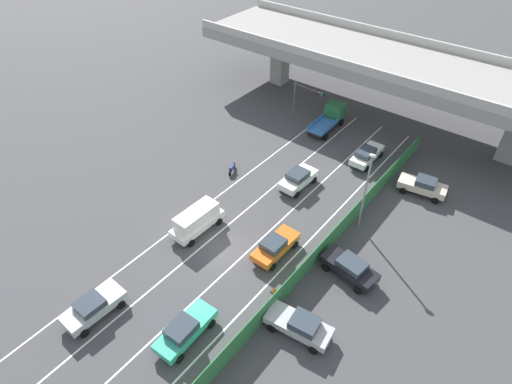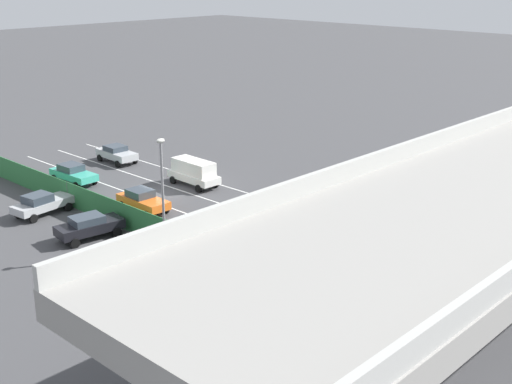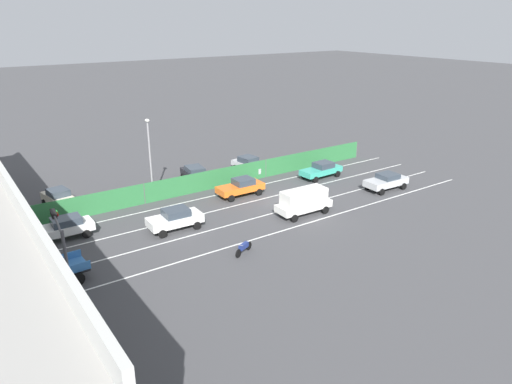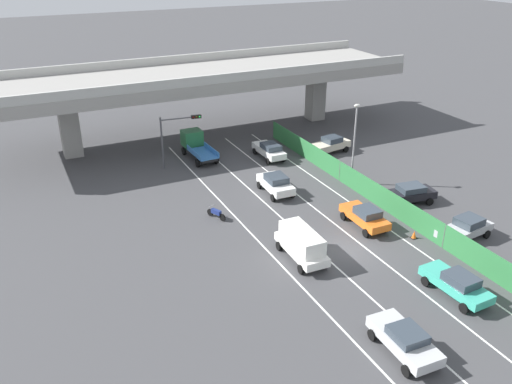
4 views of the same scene
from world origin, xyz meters
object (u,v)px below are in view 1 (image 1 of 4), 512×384
Objects in this scene: car_hatchback_white at (367,154)px; motorcycle at (232,168)px; car_sedan_white at (298,178)px; parked_wagon_silver at (300,325)px; flatbed_truck_blue at (331,116)px; car_van_white at (197,219)px; traffic_light at (305,97)px; car_sedan_silver at (93,307)px; street_lamp at (367,185)px; car_taxi_orange at (275,246)px; parked_sedan_cream at (423,186)px; car_taxi_teal at (185,330)px; parked_sedan_dark at (350,267)px; traffic_cone at (274,290)px.

motorcycle is at bearing -134.71° from car_hatchback_white.
parked_wagon_silver is (8.92, -13.01, -0.05)m from car_sedan_white.
car_van_white is at bearing -90.28° from flatbed_truck_blue.
flatbed_truck_blue is 1.08× the size of traffic_light.
flatbed_truck_blue reaches higher than car_van_white.
traffic_light reaches higher than car_sedan_silver.
street_lamp is at bearing 98.71° from parked_wagon_silver.
car_taxi_orange is 0.98× the size of parked_sedan_cream.
car_van_white is 1.07× the size of parked_sedan_cream.
flatbed_truck_blue is 4.00m from traffic_light.
car_taxi_teal is 30.18m from flatbed_truck_blue.
car_taxi_teal is at bearing -80.08° from car_sedan_white.
flatbed_truck_blue is at bearing 158.23° from parked_sedan_cream.
motorcycle is 14.15m from street_lamp.
car_sedan_silver reaches higher than motorcycle.
traffic_light is (-14.84, 16.06, 2.79)m from parked_sedan_dark.
parked_wagon_silver is 0.64× the size of street_lamp.
traffic_light is (-5.71, 9.48, 2.76)m from car_sedan_white.
street_lamp is at bearing 62.49° from car_taxi_orange.
parked_wagon_silver reaches higher than car_sedan_silver.
parked_sedan_dark is (5.97, 11.46, 0.03)m from car_taxi_teal.
car_sedan_silver is at bearing -117.72° from car_taxi_orange.
car_hatchback_white is 6.57m from parked_sedan_cream.
car_van_white is 0.66× the size of street_lamp.
motorcycle is 0.35× the size of traffic_light.
traffic_light is (-2.38, 19.67, 2.46)m from car_van_white.
car_hatchback_white is at bearing 89.77° from car_taxi_teal.
car_sedan_silver is 12.76m from traffic_cone.
car_hatchback_white is at bearing 97.06° from traffic_cone.
car_sedan_silver is at bearing -85.08° from traffic_light.
parked_sedan_cream reaches higher than traffic_cone.
traffic_light reaches higher than parked_sedan_cream.
flatbed_truck_blue is 27.33m from parked_wagon_silver.
traffic_cone is at bearing 153.86° from parked_wagon_silver.
traffic_cone is at bearing -54.42° from car_taxi_orange.
parked_sedan_dark is (15.55, -4.43, 0.45)m from motorcycle.
motorcycle is 18.81m from parked_wagon_silver.
car_hatchback_white is 15.37m from parked_sedan_dark.
car_van_white is 1.03× the size of parked_wagon_silver.
car_sedan_white is at bearing 18.48° from motorcycle.
car_taxi_teal is at bearing -90.23° from car_hatchback_white.
car_taxi_orange is 0.95× the size of parked_wagon_silver.
flatbed_truck_blue reaches higher than car_sedan_silver.
car_taxi_teal is 0.91× the size of traffic_light.
car_sedan_silver is 18.83m from motorcycle.
street_lamp is at bearing 81.68° from traffic_cone.
parked_sedan_dark reaches higher than car_taxi_teal.
car_van_white reaches higher than parked_sedan_dark.
car_taxi_teal reaches higher than traffic_cone.
car_taxi_orange is 2.45× the size of motorcycle.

